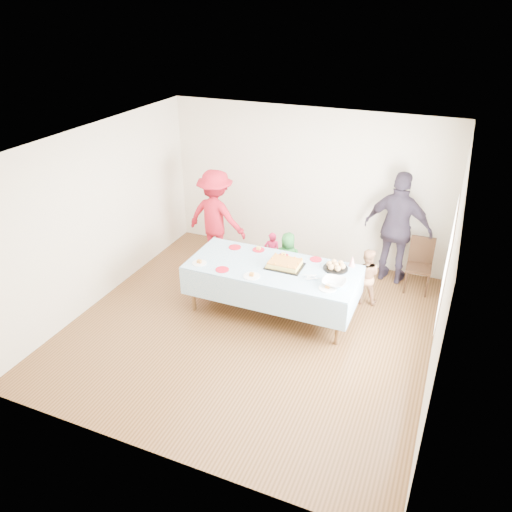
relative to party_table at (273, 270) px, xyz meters
The scene contains 22 objects.
ground 0.89m from the party_table, 106.56° to the right, with size 5.00×5.00×0.00m, color #4D3016.
room_walls 1.16m from the party_table, 100.65° to the right, with size 5.04×5.04×2.72m.
party_table is the anchor object (origin of this frame).
birthday_cake 0.20m from the party_table, 21.34° to the left, with size 0.53×0.40×0.09m.
rolls_tray 0.92m from the party_table, 17.97° to the left, with size 0.36×0.36×0.11m.
punch_bowl 0.98m from the party_table, 10.17° to the right, with size 0.33×0.33×0.08m, color silver.
party_hat 1.17m from the party_table, 23.33° to the left, with size 0.10×0.10×0.16m, color silver.
fork_pile 0.63m from the party_table, 11.92° to the right, with size 0.24×0.18×0.07m, color white, non-canonical shape.
plate_red_far_a 0.85m from the party_table, 155.68° to the left, with size 0.20×0.20×0.01m, color red.
plate_red_far_b 0.57m from the party_table, 133.75° to the left, with size 0.19×0.19×0.01m, color red.
plate_red_far_c 0.37m from the party_table, 83.94° to the left, with size 0.18×0.18×0.01m, color red.
plate_red_far_d 0.69m from the party_table, 40.40° to the left, with size 0.18×0.18×0.01m, color red.
plate_red_near 0.74m from the party_table, 149.23° to the right, with size 0.20×0.20×0.01m, color red.
plate_white_left 1.09m from the party_table, 162.34° to the right, with size 0.22×0.22×0.01m, color white.
plate_white_mid 0.43m from the party_table, 113.50° to the right, with size 0.24×0.24×0.01m, color white.
plate_white_right 0.96m from the party_table, 17.90° to the right, with size 0.24×0.24×0.01m, color white.
dining_chair 2.51m from the party_table, 38.63° to the left, with size 0.40×0.40×0.89m.
toddler_left 1.24m from the party_table, 111.19° to the left, with size 0.28×0.18×0.77m, color #DA1B49.
toddler_mid 0.89m from the party_table, 93.96° to the left, with size 0.46×0.30×0.93m, color #25702C.
toddler_right 1.50m from the party_table, 33.44° to the left, with size 0.44×0.35×0.91m, color tan.
adult_left 1.91m from the party_table, 142.39° to the left, with size 1.10×0.63×1.71m, color #B51627.
adult_right 2.28m from the party_table, 47.87° to the left, with size 1.11×0.46×1.90m, color #342A3A.
Camera 1 is at (2.38, -5.50, 4.30)m, focal length 35.00 mm.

